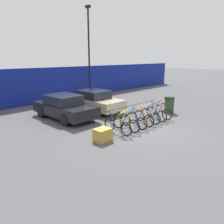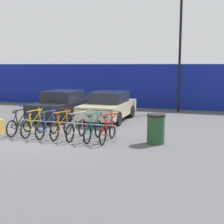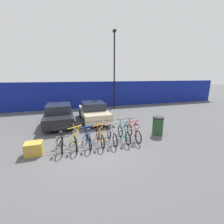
% 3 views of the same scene
% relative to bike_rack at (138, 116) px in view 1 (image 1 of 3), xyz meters
% --- Properties ---
extents(ground_plane, '(120.00, 120.00, 0.00)m').
position_rel_bike_rack_xyz_m(ground_plane, '(-0.55, -0.68, -0.49)').
color(ground_plane, '#4C4C4F').
extents(hoarding_wall, '(36.00, 0.16, 2.74)m').
position_rel_bike_rack_xyz_m(hoarding_wall, '(-0.55, 8.82, 0.88)').
color(hoarding_wall, navy).
rests_on(hoarding_wall, ground).
extents(bike_rack, '(4.17, 0.04, 0.57)m').
position_rel_bike_rack_xyz_m(bike_rack, '(0.00, 0.00, 0.00)').
color(bike_rack, gray).
rests_on(bike_rack, ground).
extents(bicycle_black, '(0.68, 1.71, 1.05)m').
position_rel_bike_rack_xyz_m(bicycle_black, '(-1.81, -0.15, -0.11)').
color(bicycle_black, black).
rests_on(bicycle_black, ground).
extents(bicycle_yellow, '(0.68, 1.71, 1.05)m').
position_rel_bike_rack_xyz_m(bicycle_yellow, '(-1.20, -0.15, -0.11)').
color(bicycle_yellow, black).
rests_on(bicycle_yellow, ground).
extents(bicycle_blue, '(0.68, 1.71, 1.05)m').
position_rel_bike_rack_xyz_m(bicycle_blue, '(-0.60, -0.15, -0.11)').
color(bicycle_blue, black).
rests_on(bicycle_blue, ground).
extents(bicycle_orange, '(0.68, 1.71, 1.05)m').
position_rel_bike_rack_xyz_m(bicycle_orange, '(-0.02, -0.15, -0.11)').
color(bicycle_orange, black).
rests_on(bicycle_orange, ground).
extents(bicycle_silver, '(0.68, 1.71, 1.05)m').
position_rel_bike_rack_xyz_m(bicycle_silver, '(0.60, -0.15, -0.11)').
color(bicycle_silver, black).
rests_on(bicycle_silver, ground).
extents(bicycle_teal, '(0.68, 1.71, 1.05)m').
position_rel_bike_rack_xyz_m(bicycle_teal, '(1.25, -0.15, -0.11)').
color(bicycle_teal, black).
rests_on(bicycle_teal, ground).
extents(bicycle_red, '(0.68, 1.71, 1.05)m').
position_rel_bike_rack_xyz_m(bicycle_red, '(1.81, -0.15, -0.11)').
color(bicycle_red, black).
rests_on(bicycle_red, ground).
extents(car_black, '(1.91, 4.19, 1.40)m').
position_rel_bike_rack_xyz_m(car_black, '(-2.02, 3.85, 0.20)').
color(car_black, black).
rests_on(car_black, ground).
extents(car_beige, '(1.91, 4.01, 1.40)m').
position_rel_bike_rack_xyz_m(car_beige, '(0.43, 3.94, 0.20)').
color(car_beige, '#C1B28E').
rests_on(car_beige, ground).
extents(lamp_post, '(0.24, 0.44, 7.56)m').
position_rel_bike_rack_xyz_m(lamp_post, '(3.36, 7.83, 3.65)').
color(lamp_post, black).
rests_on(lamp_post, ground).
extents(trash_bin, '(0.63, 0.63, 1.03)m').
position_rel_bike_rack_xyz_m(trash_bin, '(3.47, 0.12, 0.03)').
color(trash_bin, '#234728').
rests_on(trash_bin, ground).
extents(cargo_crate, '(0.70, 0.56, 0.55)m').
position_rel_bike_rack_xyz_m(cargo_crate, '(-2.96, -0.32, -0.22)').
color(cargo_crate, '#B28C33').
rests_on(cargo_crate, ground).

